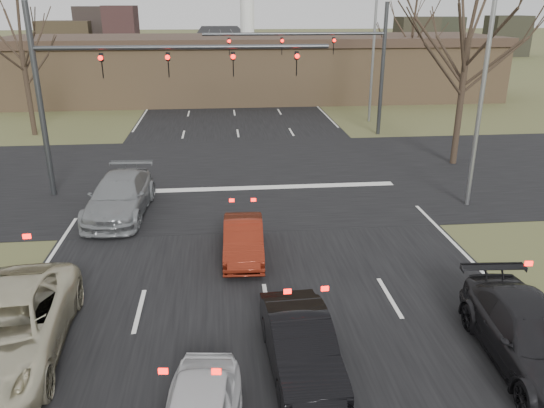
% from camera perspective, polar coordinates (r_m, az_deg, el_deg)
% --- Properties ---
extents(ground, '(360.00, 360.00, 0.00)m').
position_cam_1_polar(ground, '(12.57, 0.78, -17.89)').
color(ground, '#4F542D').
rests_on(ground, ground).
extents(road_main, '(14.00, 300.00, 0.02)m').
position_cam_1_polar(road_main, '(70.21, -4.87, 14.19)').
color(road_main, black).
rests_on(road_main, ground).
extents(road_cross, '(200.00, 14.00, 0.02)m').
position_cam_1_polar(road_cross, '(25.99, -2.92, 3.13)').
color(road_cross, black).
rests_on(road_cross, ground).
extents(building, '(42.40, 10.40, 5.30)m').
position_cam_1_polar(building, '(48.14, -1.98, 14.49)').
color(building, olive).
rests_on(building, ground).
extents(mast_arm_near, '(12.12, 0.24, 8.00)m').
position_cam_1_polar(mast_arm_near, '(23.29, -16.19, 13.07)').
color(mast_arm_near, '#383A3D').
rests_on(mast_arm_near, ground).
extents(mast_arm_far, '(11.12, 0.24, 8.00)m').
position_cam_1_polar(mast_arm_far, '(33.69, 7.16, 15.72)').
color(mast_arm_far, '#383A3D').
rests_on(mast_arm_far, ground).
extents(streetlight_right_near, '(2.34, 0.25, 10.00)m').
position_cam_1_polar(streetlight_right_near, '(22.24, 21.57, 13.48)').
color(streetlight_right_near, gray).
rests_on(streetlight_right_near, ground).
extents(streetlight_right_far, '(2.34, 0.25, 10.00)m').
position_cam_1_polar(streetlight_right_far, '(38.29, 10.65, 16.96)').
color(streetlight_right_far, gray).
rests_on(streetlight_right_far, ground).
extents(tree_left_far, '(5.70, 5.70, 9.50)m').
position_cam_1_polar(tree_left_far, '(36.74, -25.87, 17.97)').
color(tree_left_far, black).
rests_on(tree_left_far, ground).
extents(tree_right_far, '(5.40, 5.40, 9.00)m').
position_cam_1_polar(tree_right_far, '(47.59, 14.97, 18.96)').
color(tree_right_far, black).
rests_on(tree_right_far, ground).
extents(car_silver_suv, '(3.00, 5.89, 1.59)m').
position_cam_1_polar(car_silver_suv, '(14.03, -26.81, -11.91)').
color(car_silver_suv, beige).
rests_on(car_silver_suv, ground).
extents(car_black_hatch, '(1.58, 4.05, 1.31)m').
position_cam_1_polar(car_black_hatch, '(12.35, 3.10, -14.89)').
color(car_black_hatch, black).
rests_on(car_black_hatch, ground).
extents(car_charcoal_sedan, '(2.33, 5.06, 1.43)m').
position_cam_1_polar(car_charcoal_sedan, '(13.81, 26.21, -12.74)').
color(car_charcoal_sedan, black).
rests_on(car_charcoal_sedan, ground).
extents(car_grey_ahead, '(2.45, 5.43, 1.54)m').
position_cam_1_polar(car_grey_ahead, '(21.69, -16.05, 0.83)').
color(car_grey_ahead, gray).
rests_on(car_grey_ahead, ground).
extents(car_red_ahead, '(1.42, 3.71, 1.21)m').
position_cam_1_polar(car_red_ahead, '(17.46, -3.09, -3.83)').
color(car_red_ahead, maroon).
rests_on(car_red_ahead, ground).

